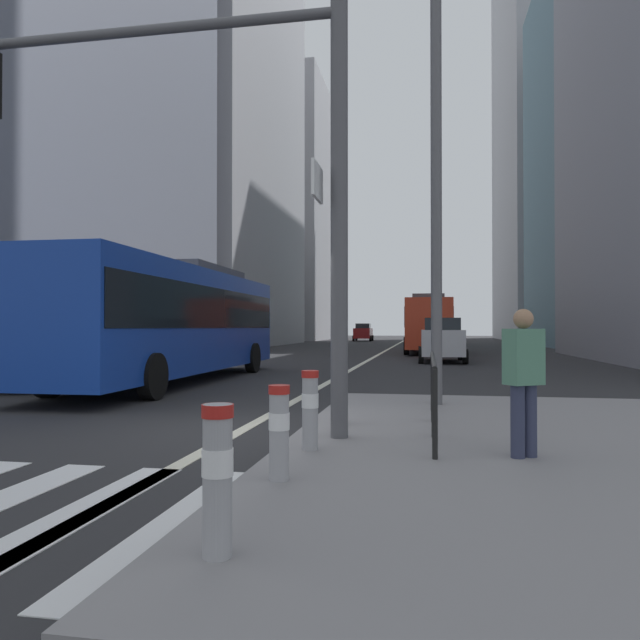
# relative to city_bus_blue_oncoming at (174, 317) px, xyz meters

# --- Properties ---
(ground_plane) EXTENTS (160.00, 160.00, 0.00)m
(ground_plane) POSITION_rel_city_bus_blue_oncoming_xyz_m (4.27, 12.82, -1.84)
(ground_plane) COLOR #28282B
(lane_centre_line) EXTENTS (0.20, 80.00, 0.01)m
(lane_centre_line) POSITION_rel_city_bus_blue_oncoming_xyz_m (4.27, 22.82, -1.83)
(lane_centre_line) COLOR beige
(lane_centre_line) RESTS_ON ground
(office_tower_left_near) EXTENTS (12.52, 19.87, 28.41)m
(office_tower_left_near) POSITION_rel_city_bus_blue_oncoming_xyz_m (-11.73, 8.36, 12.37)
(office_tower_left_near) COLOR slate
(office_tower_left_near) RESTS_ON ground
(office_tower_left_mid) EXTENTS (12.80, 22.65, 44.23)m
(office_tower_left_mid) POSITION_rel_city_bus_blue_oncoming_xyz_m (-11.73, 32.03, 20.28)
(office_tower_left_mid) COLOR #9E9EA3
(office_tower_left_mid) RESTS_ON ground
(office_tower_left_far) EXTENTS (12.90, 22.43, 31.33)m
(office_tower_left_far) POSITION_rel_city_bus_blue_oncoming_xyz_m (-11.73, 59.60, 13.83)
(office_tower_left_far) COLOR #9E9EA3
(office_tower_left_far) RESTS_ON ground
(office_tower_right_mid) EXTENTS (10.77, 18.46, 30.02)m
(office_tower_right_mid) POSITION_rel_city_bus_blue_oncoming_xyz_m (21.27, 33.74, 13.17)
(office_tower_right_mid) COLOR slate
(office_tower_right_mid) RESTS_ON ground
(office_tower_right_far) EXTENTS (10.53, 24.35, 50.49)m
(office_tower_right_far) POSITION_rel_city_bus_blue_oncoming_xyz_m (21.27, 59.85, 23.41)
(office_tower_right_far) COLOR #9E9EA3
(office_tower_right_far) RESTS_ON ground
(city_bus_blue_oncoming) EXTENTS (2.85, 12.15, 3.40)m
(city_bus_blue_oncoming) POSITION_rel_city_bus_blue_oncoming_xyz_m (0.00, 0.00, 0.00)
(city_bus_blue_oncoming) COLOR #14389E
(city_bus_blue_oncoming) RESTS_ON ground
(sedan_white_oncoming) EXTENTS (2.05, 4.31, 1.94)m
(sedan_white_oncoming) POSITION_rel_city_bus_blue_oncoming_xyz_m (-2.92, -1.67, -0.85)
(sedan_white_oncoming) COLOR silver
(sedan_white_oncoming) RESTS_ON ground
(city_bus_red_receding) EXTENTS (2.81, 11.47, 3.40)m
(city_bus_red_receding) POSITION_rel_city_bus_blue_oncoming_xyz_m (6.97, 21.35, -0.00)
(city_bus_red_receding) COLOR red
(city_bus_red_receding) RESTS_ON ground
(city_bus_red_distant) EXTENTS (2.78, 10.84, 3.40)m
(city_bus_red_distant) POSITION_rel_city_bus_blue_oncoming_xyz_m (6.92, 39.04, -0.00)
(city_bus_red_distant) COLOR #198456
(city_bus_red_distant) RESTS_ON ground
(car_oncoming_mid) EXTENTS (2.10, 4.41, 1.94)m
(car_oncoming_mid) POSITION_rel_city_bus_blue_oncoming_xyz_m (-0.06, 49.91, -0.85)
(car_oncoming_mid) COLOR maroon
(car_oncoming_mid) RESTS_ON ground
(car_receding_near) EXTENTS (2.09, 4.52, 1.94)m
(car_receding_near) POSITION_rel_city_bus_blue_oncoming_xyz_m (7.60, 11.33, -0.85)
(car_receding_near) COLOR silver
(car_receding_near) RESTS_ON ground
(car_receding_far) EXTENTS (2.14, 4.42, 1.94)m
(car_receding_far) POSITION_rel_city_bus_blue_oncoming_xyz_m (7.52, 37.26, -0.85)
(car_receding_far) COLOR #B2A899
(car_receding_far) RESTS_ON ground
(traffic_signal_gantry) EXTENTS (5.40, 0.65, 6.00)m
(traffic_signal_gantry) POSITION_rel_city_bus_blue_oncoming_xyz_m (4.13, -8.20, 2.24)
(traffic_signal_gantry) COLOR #515156
(traffic_signal_gantry) RESTS_ON median_island
(street_lamp_post) EXTENTS (5.50, 0.32, 8.00)m
(street_lamp_post) POSITION_rel_city_bus_blue_oncoming_xyz_m (7.16, -4.68, 3.45)
(street_lamp_post) COLOR #56565B
(street_lamp_post) RESTS_ON median_island
(bollard_front) EXTENTS (0.20, 0.20, 0.92)m
(bollard_front) POSITION_rel_city_bus_blue_oncoming_xyz_m (5.75, -12.18, -1.17)
(bollard_front) COLOR #99999E
(bollard_front) RESTS_ON median_island
(bollard_left) EXTENTS (0.20, 0.20, 0.86)m
(bollard_left) POSITION_rel_city_bus_blue_oncoming_xyz_m (5.67, -10.36, -1.21)
(bollard_left) COLOR #99999E
(bollard_left) RESTS_ON median_island
(bollard_right) EXTENTS (0.20, 0.20, 0.90)m
(bollard_right) POSITION_rel_city_bus_blue_oncoming_xyz_m (5.68, -8.99, -1.19)
(bollard_right) COLOR #99999E
(bollard_right) RESTS_ON median_island
(bollard_back) EXTENTS (0.20, 0.20, 0.81)m
(bollard_back) POSITION_rel_city_bus_blue_oncoming_xyz_m (5.74, -7.17, -1.24)
(bollard_back) COLOR #99999E
(bollard_back) RESTS_ON median_island
(pedestrian_railing) EXTENTS (0.06, 3.80, 0.98)m
(pedestrian_railing) POSITION_rel_city_bus_blue_oncoming_xyz_m (7.07, -7.35, -0.98)
(pedestrian_railing) COLOR black
(pedestrian_railing) RESTS_ON median_island
(pedestrian_waiting) EXTENTS (0.45, 0.41, 1.59)m
(pedestrian_waiting) POSITION_rel_city_bus_blue_oncoming_xyz_m (8.01, -8.97, -0.81)
(pedestrian_waiting) COLOR #2D334C
(pedestrian_waiting) RESTS_ON median_island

